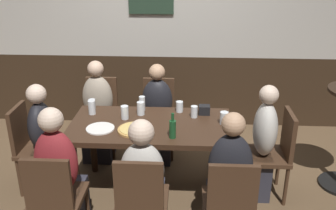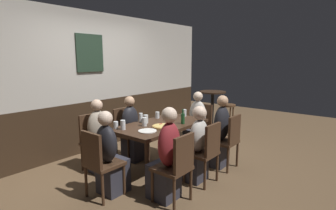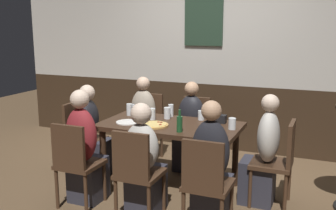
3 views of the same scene
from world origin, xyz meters
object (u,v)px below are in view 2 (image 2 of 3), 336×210
chair_left_near (177,165)px  beer_bottle_green (183,118)px  pizza (163,126)px  plate_white_large (147,131)px  beer_glass_tall (116,126)px  tumbler_water (184,113)px  chair_head_west (99,161)px  chair_mid_far (126,130)px  beer_glass_half (123,126)px  person_right_near (219,137)px  person_left_far (100,142)px  person_head_west (110,159)px  person_head_east (196,127)px  chair_left_far (94,139)px  condiment_caddy (168,114)px  dining_table (161,129)px  pint_glass_amber (146,120)px  side_bar_table (212,111)px  person_mid_far (132,133)px  person_left_near (166,161)px  pint_glass_stout (144,122)px  person_mid_near (196,149)px  highball_clear (141,118)px  chair_head_east (201,124)px  bar_stool (228,111)px  tumbler_short (157,115)px  chair_mid_near (206,150)px  chair_right_near (228,139)px

chair_left_near → beer_bottle_green: size_ratio=3.80×
pizza → plate_white_large: pizza is taller
pizza → beer_glass_tall: (-0.51, 0.47, 0.03)m
tumbler_water → chair_head_west: bearing=-178.9°
chair_mid_far → beer_glass_half: 0.92m
chair_head_west → person_right_near: bearing=-19.7°
person_left_far → plate_white_large: person_left_far is taller
person_head_west → person_head_east: size_ratio=0.97×
chair_left_near → chair_left_far: bearing=90.0°
person_right_near → condiment_caddy: 0.98m
tumbler_water → plate_white_large: (-1.13, -0.17, -0.05)m
chair_left_near → beer_glass_half: (0.07, 1.02, 0.30)m
person_right_near → dining_table: bearing=135.4°
pint_glass_amber → side_bar_table: size_ratio=0.13×
dining_table → person_right_near: (0.67, -0.66, -0.15)m
chair_left_near → person_mid_far: size_ratio=0.79×
beer_glass_tall → chair_left_near: bearing=-91.9°
dining_table → person_mid_far: 0.68m
dining_table → person_left_far: person_left_far is taller
person_left_near → beer_bottle_green: bearing=24.0°
chair_head_west → side_bar_table: side_bar_table is taller
beer_glass_half → pint_glass_stout: 0.36m
person_mid_near → side_bar_table: size_ratio=1.05×
person_mid_near → pizza: (-0.13, 0.51, 0.29)m
condiment_caddy → pint_glass_amber: bearing=-175.8°
pint_glass_stout → highball_clear: highball_clear is taller
chair_head_west → chair_head_east: 2.36m
tumbler_water → person_mid_far: bearing=137.6°
chair_mid_far → side_bar_table: side_bar_table is taller
beer_glass_half → bar_stool: bearing=-3.1°
person_left_far → pint_glass_stout: (0.41, -0.56, 0.32)m
chair_left_near → person_head_east: 1.88m
tumbler_water → condiment_caddy: tumbler_water is taller
chair_head_west → condiment_caddy: 1.73m
pizza → beer_bottle_green: 0.37m
tumbler_short → pizza: bearing=-130.7°
chair_head_east → beer_glass_half: bearing=173.7°
person_mid_far → side_bar_table: size_ratio=1.06×
person_mid_far → tumbler_water: 0.98m
chair_mid_near → person_head_west: size_ratio=0.79×
chair_left_near → person_left_far: (0.00, 1.48, -0.02)m
person_left_near → pint_glass_stout: 0.92m
chair_left_near → chair_left_far: (0.00, 1.65, 0.00)m
chair_left_far → beer_bottle_green: size_ratio=3.80×
pizza → highball_clear: (0.01, 0.47, 0.05)m
chair_right_near → pint_glass_amber: size_ratio=6.66×
chair_head_east → chair_mid_far: bearing=145.1°
pint_glass_amber → condiment_caddy: pint_glass_amber is taller
person_mid_far → beer_bottle_green: person_mid_far is taller
person_head_west → beer_bottle_green: (1.23, -0.27, 0.36)m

